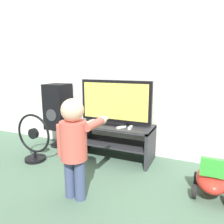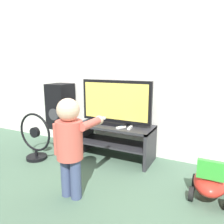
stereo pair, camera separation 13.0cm
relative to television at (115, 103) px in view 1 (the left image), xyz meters
The scene contains 11 objects.
ground_plane 0.76m from the television, 90.00° to the right, with size 16.00×16.00×0.00m, color #4C6B56.
wall_back 0.64m from the television, 90.00° to the left, with size 10.00×0.06×2.60m.
tv_stand 0.43m from the television, 90.00° to the right, with size 0.98×0.43×0.45m.
television is the anchor object (origin of this frame).
game_console 0.40m from the television, 159.15° to the right, with size 0.05×0.16×0.05m.
remote_primary 0.37m from the television, 21.40° to the right, with size 0.05×0.13×0.03m.
remote_secondary 0.32m from the television, 43.35° to the right, with size 0.09×0.13×0.03m.
child 0.99m from the television, 88.51° to the right, with size 0.35×0.51×0.92m.
speaker_tower 0.96m from the television, behind, with size 0.31×0.33×0.93m.
floor_fan 1.13m from the television, 150.32° to the right, with size 0.50×0.26×0.61m.
ride_on_toy 1.36m from the television, 19.94° to the right, with size 0.32×0.48×0.41m.
Camera 1 is at (1.06, -2.26, 1.19)m, focal length 35.00 mm.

